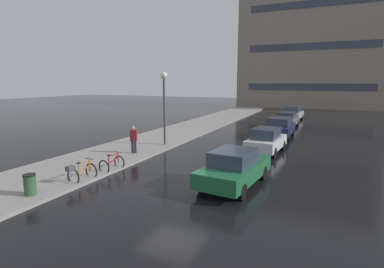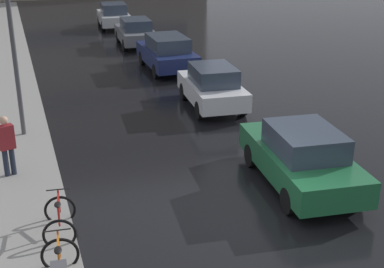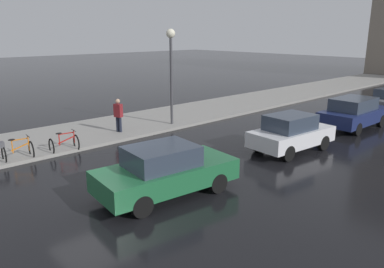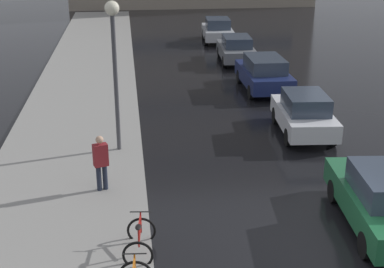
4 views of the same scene
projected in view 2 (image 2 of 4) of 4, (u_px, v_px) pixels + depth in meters
name	position (u px, v px, depth m)	size (l,w,h in m)	color
ground_plane	(240.00, 225.00, 12.09)	(140.00, 140.00, 0.00)	black
bicycle_second	(60.00, 220.00, 11.54)	(0.82, 1.17, 0.93)	black
car_green	(301.00, 157.00, 13.69)	(2.34, 4.57, 1.60)	#1E6038
car_white	(212.00, 86.00, 19.65)	(2.07, 3.96, 1.59)	silver
car_navy	(167.00, 52.00, 24.80)	(2.01, 4.40, 1.62)	navy
car_grey	(136.00, 32.00, 29.84)	(2.06, 4.22, 1.52)	slate
car_silver	(114.00, 15.00, 35.13)	(2.17, 4.21, 1.60)	#B2B5BA
pedestrian	(7.00, 144.00, 13.90)	(0.45, 0.35, 1.79)	#1E2333
streetlamp	(10.00, 23.00, 15.73)	(0.47, 0.47, 5.09)	#424247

